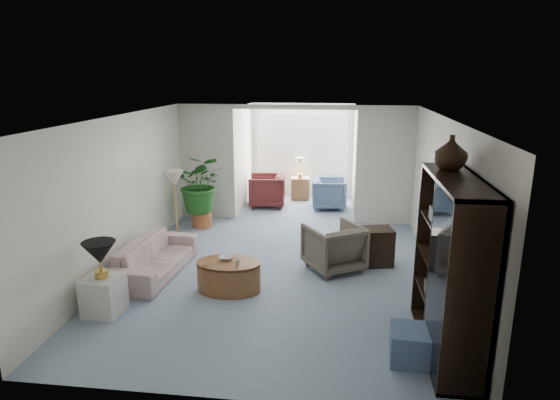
# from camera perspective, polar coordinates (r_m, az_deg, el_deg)

# --- Properties ---
(floor) EXTENTS (6.00, 6.00, 0.00)m
(floor) POSITION_cam_1_polar(r_m,az_deg,el_deg) (7.72, -0.56, -9.07)
(floor) COLOR #8AA3B7
(floor) RESTS_ON ground
(sunroom_floor) EXTENTS (2.60, 2.60, 0.00)m
(sunroom_floor) POSITION_cam_1_polar(r_m,az_deg,el_deg) (11.56, 2.15, -0.84)
(sunroom_floor) COLOR #8AA3B7
(sunroom_floor) RESTS_ON ground
(back_pier_left) EXTENTS (1.20, 0.12, 2.50)m
(back_pier_left) POSITION_cam_1_polar(r_m,az_deg,el_deg) (10.55, -8.68, 4.45)
(back_pier_left) COLOR beige
(back_pier_left) RESTS_ON ground
(back_pier_right) EXTENTS (1.20, 0.12, 2.50)m
(back_pier_right) POSITION_cam_1_polar(r_m,az_deg,el_deg) (10.21, 12.38, 3.92)
(back_pier_right) COLOR beige
(back_pier_right) RESTS_ON ground
(back_header) EXTENTS (2.60, 0.12, 0.10)m
(back_header) POSITION_cam_1_polar(r_m,az_deg,el_deg) (10.05, 1.73, 10.99)
(back_header) COLOR beige
(back_header) RESTS_ON back_pier_left
(window_pane) EXTENTS (2.20, 0.02, 1.50)m
(window_pane) POSITION_cam_1_polar(r_m,az_deg,el_deg) (12.33, 2.66, 6.80)
(window_pane) COLOR white
(window_blinds) EXTENTS (2.20, 0.02, 1.50)m
(window_blinds) POSITION_cam_1_polar(r_m,az_deg,el_deg) (12.30, 2.65, 6.78)
(window_blinds) COLOR white
(framed_picture) EXTENTS (0.04, 0.50, 0.40)m
(framed_picture) POSITION_cam_1_polar(r_m,az_deg,el_deg) (7.19, 19.12, 2.57)
(framed_picture) COLOR beige
(sofa) EXTENTS (0.86, 1.95, 0.56)m
(sofa) POSITION_cam_1_polar(r_m,az_deg,el_deg) (7.98, -14.58, -6.59)
(sofa) COLOR beige
(sofa) RESTS_ON ground
(end_table) EXTENTS (0.50, 0.50, 0.51)m
(end_table) POSITION_cam_1_polar(r_m,az_deg,el_deg) (6.94, -20.23, -10.58)
(end_table) COLOR silver
(end_table) RESTS_ON ground
(table_lamp) EXTENTS (0.44, 0.44, 0.30)m
(table_lamp) POSITION_cam_1_polar(r_m,az_deg,el_deg) (6.71, -20.70, -5.89)
(table_lamp) COLOR black
(table_lamp) RESTS_ON end_table
(floor_lamp) EXTENTS (0.36, 0.36, 0.28)m
(floor_lamp) POSITION_cam_1_polar(r_m,az_deg,el_deg) (9.07, -12.46, 2.55)
(floor_lamp) COLOR beige
(floor_lamp) RESTS_ON ground
(coffee_table) EXTENTS (0.95, 0.95, 0.45)m
(coffee_table) POSITION_cam_1_polar(r_m,az_deg,el_deg) (7.21, -6.12, -9.00)
(coffee_table) COLOR brown
(coffee_table) RESTS_ON ground
(coffee_bowl) EXTENTS (0.21, 0.21, 0.05)m
(coffee_bowl) POSITION_cam_1_polar(r_m,az_deg,el_deg) (7.21, -6.38, -6.84)
(coffee_bowl) COLOR silver
(coffee_bowl) RESTS_ON coffee_table
(coffee_cup) EXTENTS (0.09, 0.09, 0.09)m
(coffee_cup) POSITION_cam_1_polar(r_m,az_deg,el_deg) (6.98, -5.16, -7.40)
(coffee_cup) COLOR beige
(coffee_cup) RESTS_ON coffee_table
(wingback_chair) EXTENTS (1.14, 1.15, 0.77)m
(wingback_chair) POSITION_cam_1_polar(r_m,az_deg,el_deg) (7.89, 6.42, -5.61)
(wingback_chair) COLOR #625D4D
(wingback_chair) RESTS_ON ground
(side_table_dark) EXTENTS (0.60, 0.52, 0.63)m
(side_table_dark) POSITION_cam_1_polar(r_m,az_deg,el_deg) (8.22, 11.35, -5.46)
(side_table_dark) COLOR black
(side_table_dark) RESTS_ON ground
(entertainment_cabinet) EXTENTS (0.49, 1.84, 2.05)m
(entertainment_cabinet) POSITION_cam_1_polar(r_m,az_deg,el_deg) (5.75, 19.64, -7.57)
(entertainment_cabinet) COLOR black
(entertainment_cabinet) RESTS_ON ground
(cabinet_urn) EXTENTS (0.38, 0.38, 0.40)m
(cabinet_urn) POSITION_cam_1_polar(r_m,az_deg,el_deg) (5.90, 19.67, 5.37)
(cabinet_urn) COLOR black
(cabinet_urn) RESTS_ON entertainment_cabinet
(ottoman) EXTENTS (0.51, 0.51, 0.38)m
(ottoman) POSITION_cam_1_polar(r_m,az_deg,el_deg) (5.78, 15.42, -16.31)
(ottoman) COLOR slate
(ottoman) RESTS_ON ground
(plant_pot) EXTENTS (0.40, 0.40, 0.32)m
(plant_pot) POSITION_cam_1_polar(r_m,az_deg,el_deg) (10.19, -9.24, -2.27)
(plant_pot) COLOR #B05C33
(plant_pot) RESTS_ON ground
(house_plant) EXTENTS (1.10, 0.95, 1.22)m
(house_plant) POSITION_cam_1_polar(r_m,az_deg,el_deg) (9.99, -9.42, 1.96)
(house_plant) COLOR #1F581E
(house_plant) RESTS_ON plant_pot
(sunroom_chair_blue) EXTENTS (0.85, 0.83, 0.72)m
(sunroom_chair_blue) POSITION_cam_1_polar(r_m,az_deg,el_deg) (11.43, 5.87, 0.77)
(sunroom_chair_blue) COLOR slate
(sunroom_chair_blue) RESTS_ON ground
(sunroom_chair_maroon) EXTENTS (0.92, 0.90, 0.77)m
(sunroom_chair_maroon) POSITION_cam_1_polar(r_m,az_deg,el_deg) (11.55, -1.59, 1.13)
(sunroom_chair_maroon) COLOR #5A1F25
(sunroom_chair_maroon) RESTS_ON ground
(sunroom_table) EXTENTS (0.49, 0.40, 0.56)m
(sunroom_table) POSITION_cam_1_polar(r_m,az_deg,el_deg) (12.21, 2.43, 1.38)
(sunroom_table) COLOR brown
(sunroom_table) RESTS_ON ground
(shelf_clutter) EXTENTS (0.30, 1.04, 1.06)m
(shelf_clutter) POSITION_cam_1_polar(r_m,az_deg,el_deg) (5.63, 19.40, -7.29)
(shelf_clutter) COLOR #33312E
(shelf_clutter) RESTS_ON entertainment_cabinet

